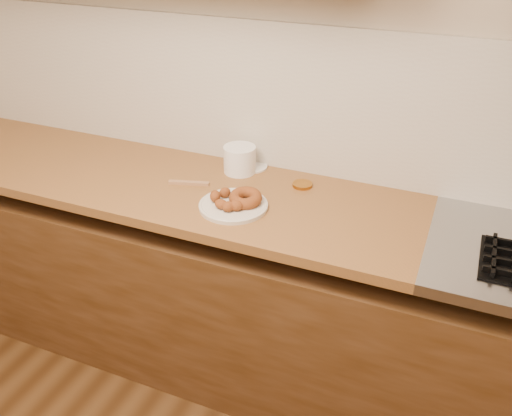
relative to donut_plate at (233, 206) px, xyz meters
The scene contains 11 objects.
wall_back 0.63m from the donut_plate, 64.37° to the left, with size 4.00×0.02×2.70m, color #BCAA94.
base_cabinet 0.56m from the donut_plate, 26.64° to the left, with size 3.60×0.60×0.77m, color brown.
butcher_block 0.47m from the donut_plate, 167.80° to the left, with size 2.30×0.62×0.04m, color brown.
backsplash 0.53m from the donut_plate, 63.70° to the left, with size 3.60×0.02×0.60m, color beige.
donut_plate is the anchor object (origin of this frame).
ring_donut 0.05m from the donut_plate, 33.23° to the left, with size 0.12×0.12×0.04m, color brown.
fried_dough_chunks 0.03m from the donut_plate, 162.63° to the right, with size 0.16×0.19×0.05m.
plastic_tub 0.31m from the donut_plate, 109.63° to the left, with size 0.14×0.14×0.11m, color white.
tub_lid 0.35m from the donut_plate, 101.79° to the left, with size 0.13×0.13×0.01m, color white.
brass_jar_lid 0.32m from the donut_plate, 55.00° to the left, with size 0.08×0.08×0.01m, color #A16821.
wooden_utensil 0.26m from the donut_plate, 157.72° to the left, with size 0.16×0.02×0.01m, color #9F714A.
Camera 1 is at (0.56, 0.01, 1.91)m, focal length 38.00 mm.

